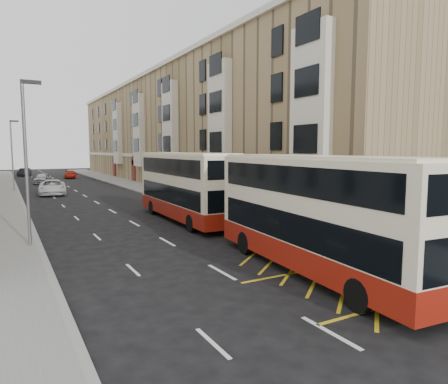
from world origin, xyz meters
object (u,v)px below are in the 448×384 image
car_silver (42,178)px  pedestrian_far (323,224)px  street_lamp_far (12,151)px  double_decker_front (316,214)px  car_dark (24,172)px  car_red (71,174)px  street_lamp_near (27,154)px  double_decker_rear (186,186)px  pedestrian_near (405,236)px  white_van (52,187)px

car_silver → pedestrian_far: bearing=-60.4°
street_lamp_far → double_decker_front: bearing=-76.5°
car_dark → car_red: (6.59, -9.64, -0.06)m
street_lamp_near → car_red: 51.34m
pedestrian_far → car_red: (-4.25, 56.68, -0.37)m
car_dark → double_decker_front: bearing=-67.9°
street_lamp_near → car_red: street_lamp_near is taller
street_lamp_near → street_lamp_far: (0.00, 30.00, 0.00)m
double_decker_rear → car_silver: 38.02m
pedestrian_near → car_silver: pedestrian_near is taller
double_decker_rear → car_red: size_ratio=2.55×
double_decker_front → car_red: size_ratio=2.57×
double_decker_front → pedestrian_near: double_decker_front is taller
double_decker_rear → white_van: size_ratio=2.02×
street_lamp_near → car_dark: 60.20m
pedestrian_far → car_silver: size_ratio=0.40×
street_lamp_near → car_dark: bearing=87.7°
street_lamp_far → white_van: bearing=-55.9°
white_van → car_dark: 35.23m
street_lamp_far → double_decker_rear: size_ratio=0.69×
pedestrian_far → car_silver: pedestrian_far is taller
street_lamp_near → car_dark: (2.37, 60.03, -3.91)m
street_lamp_far → double_decker_front: street_lamp_far is taller
street_lamp_far → car_red: bearing=66.3°
double_decker_rear → pedestrian_far: (3.46, -9.59, -1.32)m
double_decker_front → white_van: size_ratio=2.03×
street_lamp_near → double_decker_rear: street_lamp_near is taller
street_lamp_far → double_decker_rear: bearing=-69.9°
car_red → white_van: bearing=88.8°
car_red → double_decker_front: bearing=101.3°
pedestrian_far → car_silver: (-9.38, 47.12, -0.29)m
street_lamp_far → white_van: street_lamp_far is taller
double_decker_front → pedestrian_far: double_decker_front is taller
double_decker_front → pedestrian_far: 5.29m
car_silver → double_decker_front: bearing=-65.3°
pedestrian_far → car_dark: (-10.84, 66.31, -0.31)m
double_decker_front → pedestrian_far: (3.68, 3.56, -1.31)m
street_lamp_near → pedestrian_near: 17.98m
pedestrian_far → street_lamp_near: bearing=-21.6°
pedestrian_near → pedestrian_far: pedestrian_near is taller
pedestrian_far → pedestrian_near: bearing=109.3°
street_lamp_near → double_decker_rear: (9.76, 3.31, -2.28)m
double_decker_rear → car_silver: size_ratio=2.67×
pedestrian_near → street_lamp_far: bearing=-99.6°
street_lamp_near → car_silver: (3.83, 40.84, -3.89)m
double_decker_rear → pedestrian_near: (4.56, -13.57, -1.31)m
street_lamp_near → car_red: size_ratio=1.75×
double_decker_front → pedestrian_near: (4.79, -0.42, -1.30)m
car_silver → car_dark: 19.25m
double_decker_front → pedestrian_near: bearing=-0.2°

